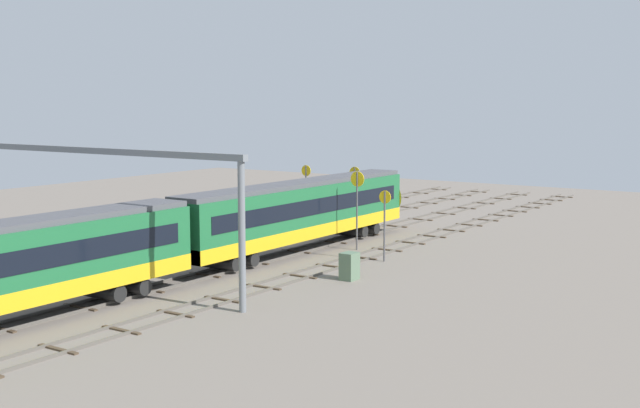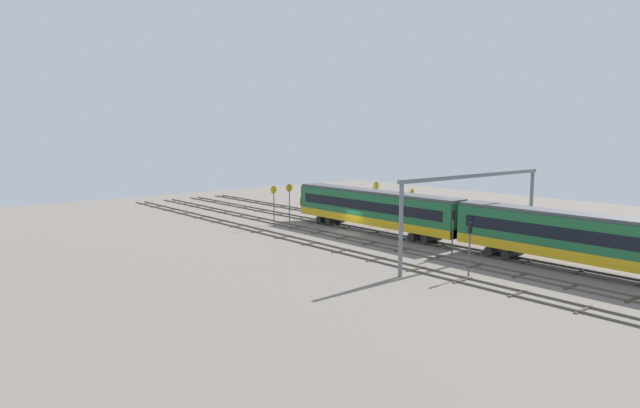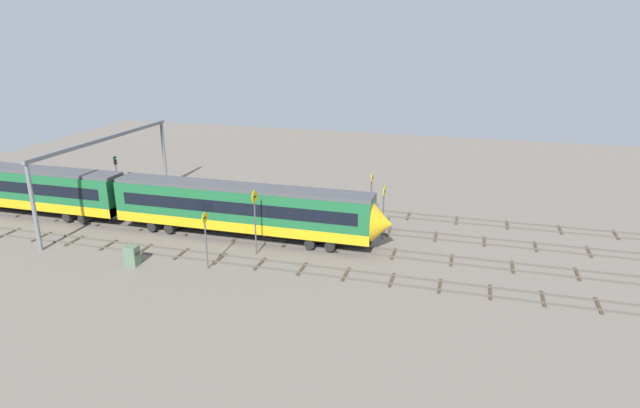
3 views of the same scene
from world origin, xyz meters
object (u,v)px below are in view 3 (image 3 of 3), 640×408
at_px(overhead_gantry, 107,154).
at_px(speed_sign_mid_trackside, 372,191).
at_px(speed_sign_distant_end, 255,212).
at_px(signal_light_trackside_approach, 116,170).
at_px(speed_sign_near_foreground, 206,233).
at_px(train, 127,199).
at_px(relay_cabinet, 132,256).
at_px(speed_sign_far_trackside, 384,204).
at_px(signal_light_trackside_departure, 131,187).

distance_m(overhead_gantry, speed_sign_mid_trackside, 26.55).
bearing_deg(speed_sign_distant_end, signal_light_trackside_approach, 152.13).
bearing_deg(speed_sign_near_foreground, train, 150.02).
height_order(overhead_gantry, relay_cabinet, overhead_gantry).
distance_m(overhead_gantry, relay_cabinet, 15.17).
bearing_deg(signal_light_trackside_approach, speed_sign_far_trackside, -9.53).
distance_m(overhead_gantry, speed_sign_distant_end, 19.22).
bearing_deg(relay_cabinet, speed_sign_mid_trackside, 41.56).
distance_m(train, speed_sign_mid_trackside, 23.39).
relative_size(signal_light_trackside_approach, relay_cabinet, 2.72).
bearing_deg(speed_sign_mid_trackside, speed_sign_far_trackside, -64.44).
height_order(speed_sign_mid_trackside, relay_cabinet, speed_sign_mid_trackside).
bearing_deg(speed_sign_near_foreground, speed_sign_far_trackside, 38.78).
xyz_separation_m(train, speed_sign_distant_end, (14.46, -3.10, 1.11)).
distance_m(speed_sign_distant_end, signal_light_trackside_approach, 24.47).
bearing_deg(speed_sign_far_trackside, signal_light_trackside_approach, 170.47).
bearing_deg(speed_sign_near_foreground, signal_light_trackside_departure, 143.66).
height_order(speed_sign_far_trackside, signal_light_trackside_approach, speed_sign_far_trackside).
height_order(overhead_gantry, speed_sign_mid_trackside, overhead_gantry).
relative_size(train, speed_sign_distant_end, 8.96).
height_order(speed_sign_near_foreground, signal_light_trackside_departure, speed_sign_near_foreground).
relative_size(overhead_gantry, speed_sign_mid_trackside, 4.07).
xyz_separation_m(overhead_gantry, speed_sign_near_foreground, (15.55, -9.52, -3.14)).
distance_m(train, speed_sign_far_trackside, 24.37).
bearing_deg(speed_sign_distant_end, speed_sign_near_foreground, -125.13).
xyz_separation_m(overhead_gantry, signal_light_trackside_departure, (2.10, 0.38, -3.30)).
distance_m(speed_sign_near_foreground, speed_sign_mid_trackside, 17.25).
xyz_separation_m(speed_sign_mid_trackside, signal_light_trackside_departure, (-23.97, -3.78, -0.46)).
relative_size(speed_sign_mid_trackside, relay_cabinet, 3.13).
xyz_separation_m(speed_sign_near_foreground, relay_cabinet, (-6.13, -1.09, -2.22)).
bearing_deg(signal_light_trackside_approach, speed_sign_mid_trackside, -2.88).
bearing_deg(speed_sign_distant_end, speed_sign_far_trackside, 32.47).
xyz_separation_m(speed_sign_mid_trackside, speed_sign_distant_end, (-7.90, -9.94, 0.43)).
relative_size(train, speed_sign_far_trackside, 10.01).
distance_m(train, speed_sign_distant_end, 14.83).
relative_size(overhead_gantry, relay_cabinet, 12.73).
relative_size(overhead_gantry, signal_light_trackside_departure, 4.75).
xyz_separation_m(train, signal_light_trackside_departure, (-1.61, 3.07, 0.23)).
height_order(speed_sign_distant_end, signal_light_trackside_approach, speed_sign_distant_end).
relative_size(overhead_gantry, signal_light_trackside_approach, 4.67).
bearing_deg(signal_light_trackside_departure, relay_cabinet, -56.32).
relative_size(speed_sign_far_trackside, speed_sign_distant_end, 0.90).
xyz_separation_m(speed_sign_near_foreground, signal_light_trackside_approach, (-18.99, 15.16, -0.11)).
bearing_deg(signal_light_trackside_approach, speed_sign_near_foreground, -38.59).
bearing_deg(speed_sign_near_foreground, speed_sign_mid_trackside, 52.42).
distance_m(overhead_gantry, signal_light_trackside_departure, 3.93).
relative_size(train, relay_cabinet, 30.72).
height_order(train, speed_sign_mid_trackside, speed_sign_mid_trackside).
relative_size(signal_light_trackside_approach, signal_light_trackside_departure, 1.02).
xyz_separation_m(speed_sign_far_trackside, speed_sign_distant_end, (-9.70, -6.17, 0.41)).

